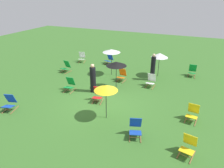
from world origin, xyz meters
name	(u,v)px	position (x,y,z in m)	size (l,w,h in m)	color
ground_plane	(103,101)	(0.00, 0.00, 0.00)	(40.00, 40.00, 0.00)	#386B28
deckchair_0	(66,67)	(-4.37, 2.90, 0.37)	(0.58, 0.82, 0.83)	olive
deckchair_1	(192,71)	(4.18, 5.60, 0.37)	(0.49, 0.77, 0.83)	olive
deckchair_2	(188,146)	(4.47, -2.36, 0.37)	(0.62, 0.84, 0.83)	olive
deckchair_3	(109,59)	(-2.19, 5.75, 0.37)	(0.63, 0.84, 0.83)	olive
deckchair_4	(135,128)	(2.43, -2.11, 0.37)	(0.69, 0.87, 0.83)	olive
deckchair_5	(70,85)	(-2.37, 0.38, 0.37)	(0.53, 0.79, 0.83)	olive
deckchair_6	(98,95)	(-0.27, -0.10, 0.37)	(0.61, 0.84, 0.83)	olive
deckchair_7	(122,75)	(-0.05, 2.97, 0.37)	(0.52, 0.79, 0.83)	olive
deckchair_8	(10,103)	(-3.91, -2.59, 0.37)	(0.67, 0.86, 0.83)	olive
deckchair_9	(82,58)	(-4.49, 5.33, 0.37)	(0.68, 0.87, 0.83)	olive
deckchair_10	(192,113)	(4.49, -0.03, 0.37)	(0.57, 0.82, 0.83)	olive
deckchair_11	(151,81)	(1.92, 2.81, 0.37)	(0.53, 0.79, 0.83)	olive
umbrella_0	(160,55)	(2.00, 4.67, 1.51)	(1.11, 1.11, 1.65)	black
umbrella_1	(116,64)	(0.06, 1.69, 1.59)	(1.20, 1.20, 1.72)	black
umbrella_2	(111,51)	(-1.08, 3.66, 1.73)	(1.20, 1.20, 1.84)	black
umbrella_3	(106,88)	(0.80, -1.38, 1.55)	(1.06, 1.06, 1.67)	black
person_0	(153,68)	(1.78, 3.84, 0.86)	(0.42, 0.42, 1.80)	black
person_1	(93,79)	(-1.03, 0.80, 0.80)	(0.48, 0.48, 1.72)	black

